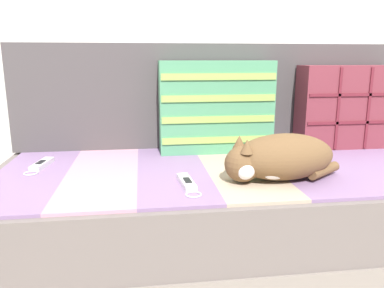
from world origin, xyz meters
The scene contains 8 objects.
ground_plane centered at (0.00, 0.00, 0.00)m, with size 14.00×14.00×0.00m, color #A89E8E.
couch centered at (0.00, 0.12, 0.20)m, with size 1.83×0.86×0.40m.
sofa_backrest centered at (0.00, 0.48, 0.63)m, with size 1.79×0.14×0.45m.
throw_pillow_quilted centered at (0.55, 0.33, 0.58)m, with size 0.42×0.14×0.36m.
throw_pillow_striped centered at (-0.04, 0.33, 0.59)m, with size 0.48×0.14×0.38m.
sleeping_cat centered at (0.09, -0.08, 0.47)m, with size 0.41×0.23×0.15m.
game_remote_near centered at (-0.21, -0.11, 0.41)m, with size 0.06×0.20×0.02m.
game_remote_far centered at (-0.72, 0.18, 0.41)m, with size 0.07×0.19×0.02m.
Camera 1 is at (-0.35, -1.21, 0.79)m, focal length 35.00 mm.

